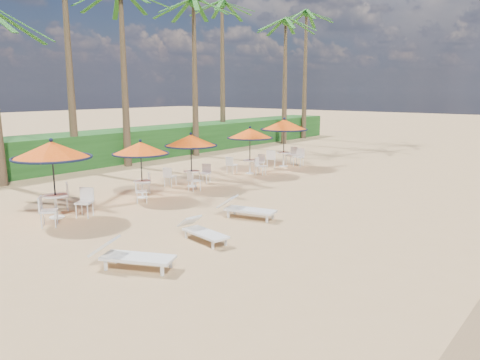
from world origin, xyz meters
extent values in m
plane|color=tan|center=(0.00, 0.00, 0.00)|extent=(160.00, 160.00, 0.00)
cube|color=#194716|center=(-13.50, 11.00, 0.90)|extent=(3.00, 40.00, 1.80)
cylinder|color=black|center=(-4.63, 0.30, 1.26)|extent=(0.05, 0.05, 2.53)
cone|color=#F35715|center=(-4.63, 0.30, 2.25)|extent=(2.53, 2.53, 0.55)
torus|color=black|center=(-4.63, 0.30, 2.00)|extent=(2.53, 2.53, 0.08)
sphere|color=black|center=(-4.63, 0.30, 2.57)|extent=(0.13, 0.13, 0.13)
cylinder|color=white|center=(-4.63, 0.30, 0.75)|extent=(0.77, 0.77, 0.04)
cylinder|color=white|center=(-4.63, 0.30, 0.38)|extent=(0.09, 0.09, 0.77)
cylinder|color=black|center=(-4.72, 3.98, 1.10)|extent=(0.05, 0.05, 2.19)
cone|color=#F35715|center=(-4.72, 3.98, 1.95)|extent=(2.19, 2.19, 0.48)
torus|color=black|center=(-4.72, 3.98, 1.74)|extent=(2.19, 2.19, 0.07)
sphere|color=black|center=(-4.72, 3.98, 2.23)|extent=(0.11, 0.11, 0.11)
cylinder|color=white|center=(-4.72, 3.98, 0.65)|extent=(0.67, 0.67, 0.04)
cylinder|color=white|center=(-4.72, 3.98, 0.33)|extent=(0.08, 0.08, 0.67)
cylinder|color=black|center=(-4.73, 6.72, 1.13)|extent=(0.05, 0.05, 2.27)
cone|color=#F35715|center=(-4.73, 6.72, 2.02)|extent=(2.27, 2.27, 0.49)
torus|color=black|center=(-4.73, 6.72, 1.79)|extent=(2.27, 2.27, 0.07)
sphere|color=black|center=(-4.73, 6.72, 2.31)|extent=(0.12, 0.12, 0.12)
cylinder|color=white|center=(-4.73, 6.72, 0.67)|extent=(0.69, 0.69, 0.04)
cylinder|color=white|center=(-4.73, 6.72, 0.34)|extent=(0.08, 0.08, 0.69)
cylinder|color=black|center=(-4.70, 10.84, 1.14)|extent=(0.05, 0.05, 2.28)
cone|color=#F35715|center=(-4.70, 10.84, 2.04)|extent=(2.28, 2.28, 0.50)
torus|color=black|center=(-4.70, 10.84, 1.81)|extent=(2.29, 2.29, 0.07)
sphere|color=black|center=(-4.70, 10.84, 2.32)|extent=(0.12, 0.12, 0.12)
cylinder|color=white|center=(-4.70, 10.84, 0.68)|extent=(0.70, 0.70, 0.04)
cylinder|color=white|center=(-4.70, 10.84, 0.35)|extent=(0.08, 0.08, 0.70)
cylinder|color=black|center=(-4.64, 13.79, 1.29)|extent=(0.06, 0.06, 2.58)
cone|color=#F35715|center=(-4.64, 13.79, 2.30)|extent=(2.58, 2.58, 0.56)
torus|color=black|center=(-4.64, 13.79, 2.04)|extent=(2.58, 2.58, 0.08)
sphere|color=black|center=(-4.64, 13.79, 2.62)|extent=(0.13, 0.13, 0.13)
cylinder|color=white|center=(-4.64, 13.79, 0.76)|extent=(0.78, 0.78, 0.04)
cylinder|color=white|center=(-4.64, 13.79, 0.39)|extent=(0.09, 0.09, 0.78)
cube|color=white|center=(1.05, -0.93, 0.28)|extent=(1.81, 1.30, 0.07)
cube|color=white|center=(0.28, -1.30, 0.50)|extent=(0.78, 0.81, 0.42)
cube|color=white|center=(1.05, -0.93, 0.12)|extent=(0.06, 0.06, 0.24)
cube|color=white|center=(0.92, 1.53, 0.25)|extent=(1.57, 0.80, 0.06)
cube|color=white|center=(0.18, 1.66, 0.44)|extent=(0.59, 0.63, 0.37)
cube|color=white|center=(0.92, 1.53, 0.11)|extent=(0.05, 0.05, 0.21)
cube|color=white|center=(0.42, 4.22, 0.28)|extent=(1.77, 0.99, 0.07)
cube|color=white|center=(-0.40, 4.02, 0.49)|extent=(0.69, 0.72, 0.41)
cube|color=white|center=(0.42, 4.22, 0.12)|extent=(0.06, 0.06, 0.24)
cone|color=brown|center=(-12.23, 5.80, 5.18)|extent=(0.44, 0.44, 10.35)
cone|color=brown|center=(-11.43, 8.52, 4.53)|extent=(0.44, 0.44, 9.06)
cone|color=brown|center=(-11.49, 13.98, 4.67)|extent=(0.44, 0.44, 9.33)
sphere|color=#1F5719|center=(-11.49, 13.98, 9.33)|extent=(0.56, 0.56, 0.56)
cone|color=brown|center=(-13.47, 18.92, 5.06)|extent=(0.44, 0.44, 10.11)
sphere|color=#1F5719|center=(-13.47, 18.92, 10.11)|extent=(0.56, 0.56, 0.56)
cone|color=brown|center=(-10.85, 23.21, 4.58)|extent=(0.44, 0.44, 9.16)
sphere|color=#1F5719|center=(-10.85, 23.21, 9.16)|extent=(0.56, 0.56, 0.56)
cone|color=brown|center=(-11.74, 27.64, 5.19)|extent=(0.44, 0.44, 10.38)
sphere|color=#1F5719|center=(-11.74, 27.64, 10.38)|extent=(0.56, 0.56, 0.56)
camera|label=1|loc=(9.43, -7.54, 4.14)|focal=35.00mm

